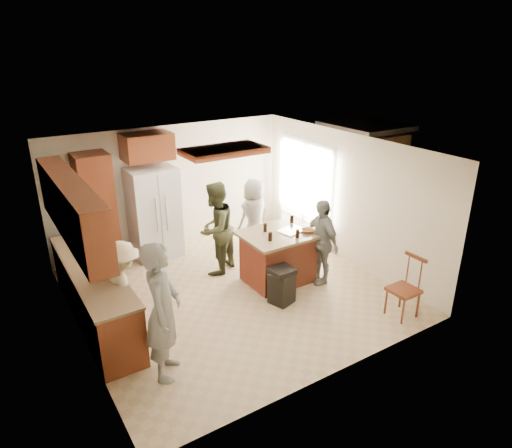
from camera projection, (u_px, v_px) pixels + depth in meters
room_shell at (356, 182)px, 11.02m from camera, size 8.00×5.20×5.00m
person_front_left at (163, 311)px, 5.64m from camera, size 0.78×0.84×1.86m
person_behind_left at (216, 229)px, 8.27m from camera, size 0.99×0.89×1.74m
person_behind_right at (254, 215)px, 9.23m from camera, size 0.81×0.61×1.51m
person_side_right at (321, 241)px, 7.97m from camera, size 0.56×0.95×1.55m
person_counter at (124, 290)px, 6.52m from camera, size 0.55×0.99×1.47m
left_cabinetry at (87, 266)px, 6.72m from camera, size 0.64×3.00×2.30m
back_wall_units at (110, 195)px, 8.42m from camera, size 1.80×0.60×2.45m
refrigerator at (154, 213)px, 8.93m from camera, size 0.90×0.76×1.80m
kitchen_island at (278, 256)px, 8.10m from camera, size 1.28×1.03×0.93m
island_items at (293, 230)px, 7.95m from camera, size 0.93×0.69×0.15m
trash_bin at (282, 285)px, 7.46m from camera, size 0.42×0.42×0.63m
spindle_chair at (405, 290)px, 7.06m from camera, size 0.42×0.42×0.99m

